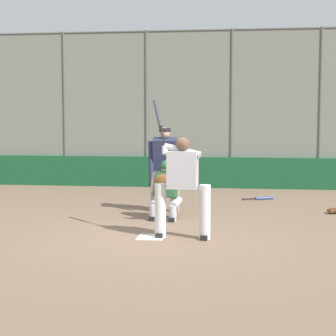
# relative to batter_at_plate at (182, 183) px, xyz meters

# --- Properties ---
(ground_plane) EXTENTS (160.00, 160.00, 0.00)m
(ground_plane) POSITION_rel_batter_at_plate_xyz_m (0.51, 0.04, -0.89)
(ground_plane) COLOR #7A604C
(home_plate_marker) EXTENTS (0.43, 0.43, 0.01)m
(home_plate_marker) POSITION_rel_batter_at_plate_xyz_m (0.51, 0.04, -0.89)
(home_plate_marker) COLOR white
(home_plate_marker) RESTS_ON ground_plane
(backstop_fence) EXTENTS (21.37, 0.08, 4.34)m
(backstop_fence) POSITION_rel_batter_at_plate_xyz_m (0.51, -6.62, 1.36)
(backstop_fence) COLOR #515651
(backstop_fence) RESTS_ON ground_plane
(padding_wall) EXTENTS (20.86, 0.18, 0.84)m
(padding_wall) POSITION_rel_batter_at_plate_xyz_m (0.51, -6.52, -0.47)
(padding_wall) COLOR #19512D
(padding_wall) RESTS_ON ground_plane
(bleachers_beyond) EXTENTS (14.90, 1.95, 1.16)m
(bleachers_beyond) POSITION_rel_batter_at_plate_xyz_m (-1.25, -8.77, -0.51)
(bleachers_beyond) COLOR slate
(bleachers_beyond) RESTS_ON ground_plane
(batter_at_plate) EXTENTS (1.02, 0.70, 2.25)m
(batter_at_plate) POSITION_rel_batter_at_plate_xyz_m (0.00, 0.00, 0.00)
(batter_at_plate) COLOR silver
(batter_at_plate) RESTS_ON ground_plane
(catcher_behind_plate) EXTENTS (0.62, 0.75, 1.13)m
(catcher_behind_plate) POSITION_rel_batter_at_plate_xyz_m (0.49, -1.61, -0.31)
(catcher_behind_plate) COLOR #B7B7BC
(catcher_behind_plate) RESTS_ON ground_plane
(umpire_home) EXTENTS (0.71, 0.45, 1.74)m
(umpire_home) POSITION_rel_batter_at_plate_xyz_m (0.61, -2.47, 0.04)
(umpire_home) COLOR gray
(umpire_home) RESTS_ON ground_plane
(spare_bat_near_backstop) EXTENTS (0.76, 0.36, 0.07)m
(spare_bat_near_backstop) POSITION_rel_batter_at_plate_xyz_m (-1.46, -4.42, -0.86)
(spare_bat_near_backstop) COLOR black
(spare_bat_near_backstop) RESTS_ON ground_plane
(fielding_glove_on_dirt) EXTENTS (0.32, 0.25, 0.12)m
(fielding_glove_on_dirt) POSITION_rel_batter_at_plate_xyz_m (-2.84, -2.67, -0.84)
(fielding_glove_on_dirt) COLOR #56331E
(fielding_glove_on_dirt) RESTS_ON ground_plane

